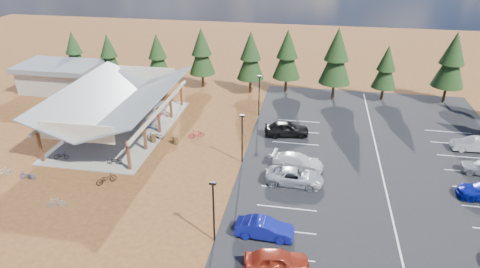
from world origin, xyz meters
TOP-DOWN VIEW (x-y plane):
  - ground at (0.00, 0.00)m, footprint 140.00×140.00m
  - asphalt_lot at (18.50, 3.00)m, footprint 27.00×44.00m
  - concrete_pad at (-10.00, 7.00)m, footprint 10.60×18.60m
  - bike_pavilion at (-10.00, 7.00)m, footprint 11.65×19.40m
  - outbuilding at (-24.00, 18.00)m, footprint 11.00×7.00m
  - lamp_post_0 at (5.00, -10.00)m, footprint 0.50×0.25m
  - lamp_post_1 at (5.00, 2.00)m, footprint 0.50×0.25m
  - lamp_post_2 at (5.00, 14.00)m, footprint 0.50×0.25m
  - trash_bin_0 at (-5.25, 4.52)m, footprint 0.60×0.60m
  - trash_bin_1 at (-2.77, 4.74)m, footprint 0.60×0.60m
  - pine_0 at (-24.04, 22.63)m, footprint 3.20×3.20m
  - pine_1 at (-18.13, 21.86)m, footprint 3.20×3.20m
  - pine_2 at (-10.57, 21.55)m, footprint 3.39×3.39m
  - pine_3 at (-4.48, 22.91)m, footprint 3.71×3.71m
  - pine_4 at (2.70, 21.79)m, footprint 3.73×3.73m
  - pine_5 at (7.59, 22.95)m, footprint 3.83×3.83m
  - pine_6 at (14.11, 21.29)m, footprint 4.19×4.19m
  - pine_7 at (20.65, 22.10)m, footprint 3.23×3.23m
  - pine_8 at (28.66, 22.61)m, footprint 4.08×4.08m
  - bike_0 at (-12.95, -0.80)m, footprint 1.60×0.81m
  - bike_1 at (-11.42, 2.83)m, footprint 1.70×0.58m
  - bike_2 at (-11.65, 10.18)m, footprint 1.86×0.79m
  - bike_3 at (-10.72, 11.66)m, footprint 1.73×0.85m
  - bike_4 at (-7.24, -0.80)m, footprint 1.57×0.72m
  - bike_5 at (-8.90, 6.16)m, footprint 1.83×0.52m
  - bike_6 at (-6.44, 7.73)m, footprint 1.61×0.78m
  - bike_7 at (-6.49, 11.16)m, footprint 1.87×0.72m
  - bike_9 at (-16.68, -4.58)m, footprint 1.48×1.34m
  - bike_10 at (-14.07, -4.68)m, footprint 1.61×0.64m
  - bike_12 at (-6.54, -4.03)m, footprint 1.79×1.82m
  - bike_13 at (-9.04, -8.15)m, footprint 1.53×0.86m
  - bike_15 at (-0.94, 6.45)m, footprint 1.73×1.09m
  - bike_16 at (-5.29, 5.19)m, footprint 1.90×0.88m
  - car_0 at (9.86, -12.20)m, footprint 4.71×2.59m
  - car_1 at (8.61, -8.92)m, footprint 4.48×1.71m
  - car_2 at (10.38, -1.05)m, footprint 5.32×2.60m
  - car_3 at (10.49, 1.83)m, footprint 5.17×2.59m
  - car_4 at (8.87, 8.79)m, footprint 5.17×2.78m
  - car_9 at (28.31, 8.64)m, footprint 4.35×1.57m

SIDE VIEW (x-z plane):
  - ground at x=0.00m, z-range 0.00..0.00m
  - asphalt_lot at x=18.50m, z-range 0.00..0.04m
  - concrete_pad at x=-10.00m, z-range 0.00..0.10m
  - bike_10 at x=-14.07m, z-range 0.00..0.83m
  - bike_13 at x=-9.04m, z-range 0.00..0.88m
  - trash_bin_0 at x=-5.25m, z-range 0.00..0.90m
  - trash_bin_1 at x=-2.77m, z-range 0.00..0.90m
  - bike_9 at x=-16.68m, z-range 0.00..0.94m
  - bike_16 at x=-5.29m, z-range 0.00..0.96m
  - bike_12 at x=-6.54m, z-range 0.00..0.99m
  - bike_4 at x=-7.24m, z-range 0.10..0.90m
  - bike_0 at x=-12.95m, z-range 0.10..0.90m
  - bike_15 at x=-0.94m, z-range 0.00..1.01m
  - bike_6 at x=-6.44m, z-range 0.10..0.91m
  - bike_2 at x=-11.65m, z-range 0.10..1.05m
  - bike_3 at x=-10.72m, z-range 0.10..1.10m
  - bike_1 at x=-11.42m, z-range 0.10..1.11m
  - bike_7 at x=-6.49m, z-range 0.10..1.20m
  - bike_5 at x=-8.90m, z-range 0.10..1.20m
  - car_9 at x=28.31m, z-range 0.04..1.47m
  - car_3 at x=10.49m, z-range 0.04..1.48m
  - car_1 at x=8.61m, z-range 0.04..1.50m
  - car_2 at x=10.38m, z-range 0.04..1.50m
  - car_0 at x=9.86m, z-range 0.04..1.56m
  - car_4 at x=8.87m, z-range 0.04..1.71m
  - outbuilding at x=-24.00m, z-range 0.08..3.98m
  - lamp_post_0 at x=5.00m, z-range 0.41..5.55m
  - lamp_post_1 at x=5.00m, z-range 0.41..5.55m
  - lamp_post_2 at x=5.00m, z-range 0.41..5.55m
  - bike_pavilion at x=-10.00m, z-range 1.34..6.31m
  - pine_1 at x=-18.13m, z-range 0.82..8.27m
  - pine_0 at x=-24.04m, z-range 0.82..8.28m
  - pine_7 at x=20.65m, z-range 0.83..8.34m
  - pine_2 at x=-10.57m, z-range 0.87..8.76m
  - pine_3 at x=-4.48m, z-range 0.96..9.60m
  - pine_4 at x=2.70m, z-range 0.96..9.66m
  - pine_5 at x=7.59m, z-range 0.99..9.91m
  - pine_8 at x=28.66m, z-range 1.05..10.56m
  - pine_6 at x=14.11m, z-range 1.08..10.83m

